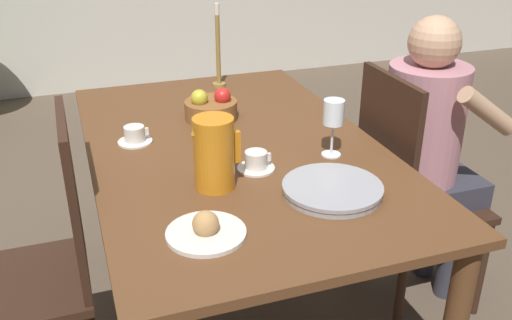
{
  "coord_description": "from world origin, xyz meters",
  "views": [
    {
      "loc": [
        -0.53,
        -1.76,
        1.6
      ],
      "look_at": [
        0.0,
        -0.24,
        0.83
      ],
      "focal_mm": 40.0,
      "sensor_mm": 36.0,
      "label": 1
    }
  ],
  "objects": [
    {
      "name": "chair_opposite",
      "position": [
        -0.67,
        -0.13,
        0.53
      ],
      "size": [
        0.42,
        0.42,
        1.01
      ],
      "rotation": [
        0.0,
        0.0,
        1.57
      ],
      "color": "#331E14",
      "rests_on": "ground_plane"
    },
    {
      "name": "person_seated",
      "position": [
        0.77,
        -0.07,
        0.71
      ],
      "size": [
        0.39,
        0.41,
        1.2
      ],
      "rotation": [
        0.0,
        0.0,
        -1.57
      ],
      "color": "#33333D",
      "rests_on": "ground_plane"
    },
    {
      "name": "bread_plate",
      "position": [
        -0.24,
        -0.53,
        0.8
      ],
      "size": [
        0.21,
        0.21,
        0.07
      ],
      "color": "silver",
      "rests_on": "dining_table"
    },
    {
      "name": "teacup_near_person",
      "position": [
        0.01,
        -0.21,
        0.81
      ],
      "size": [
        0.12,
        0.12,
        0.06
      ],
      "color": "silver",
      "rests_on": "dining_table"
    },
    {
      "name": "fruit_bowl",
      "position": [
        -0.01,
        0.27,
        0.82
      ],
      "size": [
        0.2,
        0.2,
        0.13
      ],
      "color": "brown",
      "rests_on": "dining_table"
    },
    {
      "name": "red_pitcher",
      "position": [
        -0.14,
        -0.28,
        0.89
      ],
      "size": [
        0.15,
        0.12,
        0.22
      ],
      "color": "orange",
      "rests_on": "dining_table"
    },
    {
      "name": "serving_tray",
      "position": [
        0.17,
        -0.44,
        0.79
      ],
      "size": [
        0.3,
        0.3,
        0.03
      ],
      "color": "#9E9EA3",
      "rests_on": "dining_table"
    },
    {
      "name": "ground_plane",
      "position": [
        0.0,
        0.0,
        0.0
      ],
      "size": [
        20.0,
        20.0,
        0.0
      ],
      "primitive_type": "plane",
      "color": "brown"
    },
    {
      "name": "chair_person_side",
      "position": [
        0.67,
        -0.1,
        0.53
      ],
      "size": [
        0.42,
        0.42,
        1.01
      ],
      "rotation": [
        0.0,
        0.0,
        -1.57
      ],
      "color": "#331E14",
      "rests_on": "ground_plane"
    },
    {
      "name": "candlestick_tall",
      "position": [
        0.13,
        0.65,
        0.93
      ],
      "size": [
        0.06,
        0.06,
        0.37
      ],
      "color": "olive",
      "rests_on": "dining_table"
    },
    {
      "name": "teacup_across",
      "position": [
        -0.33,
        0.13,
        0.81
      ],
      "size": [
        0.12,
        0.12,
        0.06
      ],
      "color": "silver",
      "rests_on": "dining_table"
    },
    {
      "name": "dining_table",
      "position": [
        0.0,
        0.0,
        0.67
      ],
      "size": [
        0.99,
        1.6,
        0.78
      ],
      "color": "brown",
      "rests_on": "ground_plane"
    },
    {
      "name": "wine_glass_water",
      "position": [
        0.29,
        -0.19,
        0.93
      ],
      "size": [
        0.07,
        0.07,
        0.2
      ],
      "color": "white",
      "rests_on": "dining_table"
    }
  ]
}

